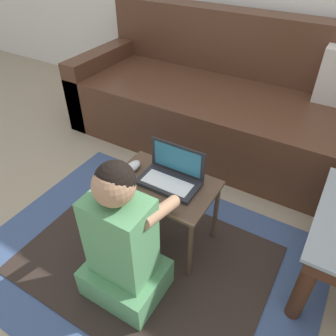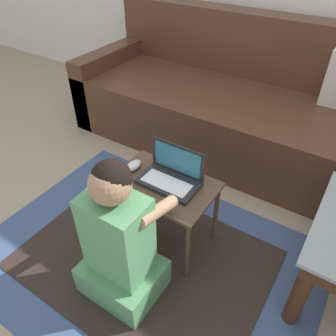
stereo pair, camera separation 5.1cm
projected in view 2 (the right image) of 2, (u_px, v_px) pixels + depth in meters
ground_plane at (162, 236)px, 1.88m from camera, size 16.00×16.00×0.00m
area_rug at (145, 259)px, 1.75m from camera, size 1.74×1.28×0.01m
couch at (231, 105)px, 2.49m from camera, size 2.29×0.95×0.90m
laptop_desk at (163, 192)px, 1.66m from camera, size 0.52×0.35×0.41m
laptop at (171, 177)px, 1.61m from camera, size 0.30×0.17×0.19m
computer_mouse at (134, 165)px, 1.71m from camera, size 0.06×0.10×0.04m
person_seated at (119, 243)px, 1.43m from camera, size 0.36×0.40×0.77m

